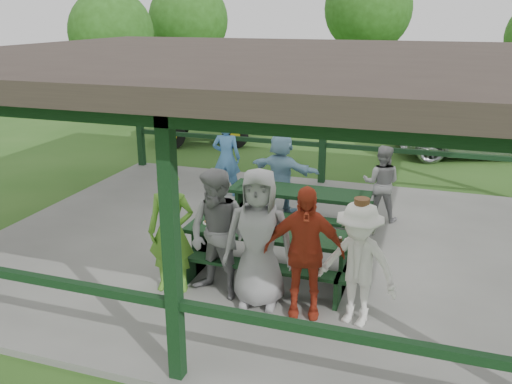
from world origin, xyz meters
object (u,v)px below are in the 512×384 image
(picnic_table_near, at_px, (271,248))
(picnic_table_far, at_px, (299,205))
(spectator_blue, at_px, (226,158))
(spectator_grey, at_px, (381,183))
(contestant_green, at_px, (171,231))
(farm_trailer, at_px, (205,120))
(pickup_truck, at_px, (484,128))
(spectator_lblue, at_px, (281,172))
(contestant_grey_mid, at_px, (259,239))
(contestant_red, at_px, (304,252))
(contestant_white_fedora, at_px, (358,264))
(contestant_grey_left, at_px, (218,235))

(picnic_table_near, xyz_separation_m, picnic_table_far, (-0.08, 2.00, -0.00))
(spectator_blue, relative_size, spectator_grey, 1.14)
(picnic_table_near, xyz_separation_m, spectator_grey, (1.29, 2.97, 0.26))
(picnic_table_near, relative_size, spectator_blue, 1.54)
(picnic_table_near, height_order, spectator_blue, spectator_blue)
(contestant_green, relative_size, farm_trailer, 0.45)
(picnic_table_near, bearing_deg, pickup_truck, 69.87)
(spectator_lblue, bearing_deg, contestant_grey_mid, 115.49)
(contestant_grey_mid, bearing_deg, spectator_lblue, 92.61)
(picnic_table_near, distance_m, picnic_table_far, 2.00)
(contestant_red, bearing_deg, pickup_truck, 62.87)
(contestant_green, relative_size, spectator_lblue, 1.11)
(contestant_white_fedora, height_order, spectator_blue, contestant_white_fedora)
(picnic_table_far, bearing_deg, contestant_white_fedora, -62.81)
(pickup_truck, distance_m, farm_trailer, 8.32)
(picnic_table_far, distance_m, spectator_lblue, 1.07)
(contestant_grey_left, height_order, spectator_blue, contestant_grey_left)
(picnic_table_near, bearing_deg, contestant_red, -50.87)
(picnic_table_far, distance_m, pickup_truck, 8.39)
(contestant_white_fedora, distance_m, spectator_blue, 5.52)
(contestant_red, distance_m, spectator_grey, 3.88)
(picnic_table_far, distance_m, spectator_blue, 2.46)
(contestant_grey_mid, height_order, contestant_white_fedora, contestant_grey_mid)
(contestant_green, distance_m, pickup_truck, 11.43)
(contestant_green, xyz_separation_m, spectator_blue, (-0.83, 4.23, -0.07))
(spectator_blue, bearing_deg, contestant_green, 92.33)
(contestant_green, relative_size, pickup_truck, 0.34)
(spectator_lblue, relative_size, pickup_truck, 0.30)
(spectator_grey, height_order, farm_trailer, spectator_grey)
(spectator_lblue, bearing_deg, contestant_red, 124.41)
(contestant_grey_left, relative_size, spectator_blue, 1.10)
(picnic_table_far, relative_size, spectator_lblue, 1.57)
(picnic_table_far, relative_size, spectator_grey, 1.73)
(picnic_table_far, height_order, spectator_blue, spectator_blue)
(contestant_red, xyz_separation_m, farm_trailer, (-5.42, 9.19, -0.29))
(contestant_grey_mid, bearing_deg, picnic_table_near, 86.40)
(contestant_grey_mid, height_order, pickup_truck, contestant_grey_mid)
(contestant_grey_left, xyz_separation_m, spectator_lblue, (-0.12, 3.61, -0.11))
(contestant_green, bearing_deg, spectator_grey, 43.53)
(contestant_red, relative_size, farm_trailer, 0.44)
(contestant_green, xyz_separation_m, contestant_grey_left, (0.69, 0.04, 0.02))
(spectator_lblue, distance_m, spectator_blue, 1.51)
(picnic_table_near, height_order, contestant_grey_left, contestant_grey_left)
(contestant_grey_mid, height_order, spectator_grey, contestant_grey_mid)
(contestant_grey_left, height_order, contestant_grey_mid, contestant_grey_mid)
(contestant_grey_mid, height_order, farm_trailer, contestant_grey_mid)
(contestant_green, distance_m, farm_trailer, 9.78)
(picnic_table_near, relative_size, pickup_truck, 0.48)
(picnic_table_near, bearing_deg, contestant_white_fedora, -32.16)
(picnic_table_near, xyz_separation_m, contestant_grey_left, (-0.53, -0.78, 0.45))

